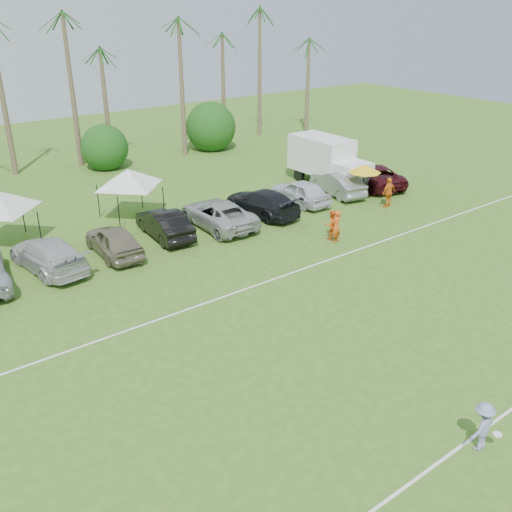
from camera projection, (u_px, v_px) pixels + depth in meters
field_lines at (289, 370)px, 20.37m from camera, size 80.00×12.10×0.01m
palm_tree_5 at (5, 60)px, 38.68m from camera, size 2.40×2.40×9.90m
palm_tree_6 at (61, 44)px, 40.54m from camera, size 2.40×2.40×10.90m
palm_tree_7 at (113, 30)px, 42.40m from camera, size 2.40×2.40×11.90m
palm_tree_8 at (173, 62)px, 46.23m from camera, size 2.40×2.40×8.90m
palm_tree_9 at (224, 48)px, 48.64m from camera, size 2.40×2.40×9.90m
palm_tree_10 at (270, 35)px, 51.06m from camera, size 2.40×2.40×10.90m
palm_tree_11 at (303, 24)px, 52.92m from camera, size 2.40×2.40×11.90m
bush_tree_2 at (95, 141)px, 45.41m from camera, size 4.00×4.00×4.00m
bush_tree_3 at (201, 126)px, 50.95m from camera, size 4.00×4.00×4.00m
sideline_player_a at (336, 226)px, 30.83m from camera, size 0.75×0.59×1.82m
sideline_player_b at (331, 225)px, 31.31m from camera, size 0.92×0.80×1.64m
sideline_player_c at (389, 192)px, 36.11m from camera, size 1.14×0.50×1.93m
box_truck at (329, 161)px, 40.16m from camera, size 2.53×6.38×3.28m
canopy_tent_right at (128, 169)px, 33.28m from camera, size 4.43×4.43×3.59m
market_umbrella at (365, 169)px, 36.81m from camera, size 2.15×2.15×2.39m
frisbee_player at (482, 427)px, 16.53m from camera, size 1.05×0.78×1.59m
parked_car_3 at (48, 254)px, 27.75m from camera, size 2.79×5.59×1.56m
parked_car_4 at (114, 241)px, 29.32m from camera, size 2.10×4.68×1.56m
parked_car_5 at (164, 224)px, 31.53m from camera, size 2.06×4.86×1.56m
parked_car_6 at (218, 214)px, 33.01m from camera, size 2.82×5.72×1.56m
parked_car_7 at (261, 202)px, 34.90m from camera, size 2.65×5.55×1.56m
parked_car_8 at (300, 192)px, 36.80m from camera, size 1.89×4.60×1.56m
parked_car_9 at (338, 183)px, 38.53m from camera, size 2.59×4.98×1.56m
parked_car_10 at (372, 176)px, 40.21m from camera, size 4.06×6.12×1.56m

